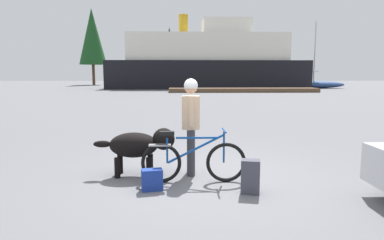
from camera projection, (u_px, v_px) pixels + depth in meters
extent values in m
plane|color=slate|center=(201.00, 179.00, 5.95)|extent=(160.00, 160.00, 0.00)
torus|color=black|center=(226.00, 162.00, 5.75)|extent=(0.67, 0.06, 0.67)
torus|color=black|center=(161.00, 163.00, 5.71)|extent=(0.67, 0.06, 0.67)
cube|color=navy|center=(197.00, 138.00, 5.68)|extent=(0.69, 0.03, 0.03)
cube|color=navy|center=(196.00, 149.00, 5.70)|extent=(0.93, 0.03, 0.49)
cylinder|color=navy|center=(167.00, 151.00, 5.69)|extent=(0.03, 0.03, 0.42)
cylinder|color=navy|center=(224.00, 147.00, 5.71)|extent=(0.03, 0.03, 0.52)
cube|color=black|center=(167.00, 133.00, 5.65)|extent=(0.24, 0.10, 0.06)
cylinder|color=navy|center=(224.00, 130.00, 5.68)|extent=(0.03, 0.44, 0.03)
cube|color=slate|center=(160.00, 145.00, 5.67)|extent=(0.36, 0.14, 0.02)
cylinder|color=#333338|center=(191.00, 150.00, 6.30)|extent=(0.14, 0.14, 0.83)
cylinder|color=#333338|center=(191.00, 153.00, 6.08)|extent=(0.14, 0.14, 0.83)
cylinder|color=#D8B28C|center=(191.00, 113.00, 6.09)|extent=(0.32, 0.32, 0.59)
cylinder|color=#D8B28C|center=(191.00, 109.00, 6.31)|extent=(0.09, 0.09, 0.52)
cylinder|color=#D8B28C|center=(191.00, 112.00, 5.87)|extent=(0.09, 0.09, 0.52)
sphere|color=tan|center=(191.00, 87.00, 6.03)|extent=(0.22, 0.22, 0.22)
sphere|color=white|center=(191.00, 86.00, 6.03)|extent=(0.24, 0.24, 0.24)
ellipsoid|color=black|center=(134.00, 145.00, 6.09)|extent=(0.86, 0.52, 0.44)
sphere|color=black|center=(164.00, 139.00, 6.10)|extent=(0.39, 0.39, 0.39)
ellipsoid|color=black|center=(102.00, 144.00, 6.07)|extent=(0.32, 0.12, 0.12)
cylinder|color=black|center=(150.00, 163.00, 6.29)|extent=(0.10, 0.10, 0.36)
cylinder|color=black|center=(149.00, 168.00, 6.01)|extent=(0.10, 0.10, 0.36)
cylinder|color=black|center=(120.00, 164.00, 6.28)|extent=(0.10, 0.10, 0.36)
cylinder|color=black|center=(117.00, 168.00, 5.99)|extent=(0.10, 0.10, 0.36)
cube|color=#3F3F4C|center=(250.00, 177.00, 5.22)|extent=(0.32, 0.25, 0.52)
cube|color=navy|center=(152.00, 180.00, 5.36)|extent=(0.35, 0.24, 0.33)
cube|color=brown|center=(243.00, 90.00, 33.61)|extent=(14.40, 2.07, 0.40)
cube|color=black|center=(206.00, 75.00, 42.98)|extent=(23.67, 8.08, 3.29)
cube|color=silver|center=(206.00, 48.00, 42.54)|extent=(18.93, 6.79, 3.20)
cube|color=silver|center=(226.00, 27.00, 42.29)|extent=(5.68, 4.85, 1.80)
cylinder|color=#BF8C19|center=(183.00, 25.00, 42.07)|extent=(1.10, 1.10, 2.40)
ellipsoid|color=navy|center=(313.00, 85.00, 42.18)|extent=(7.68, 2.15, 0.90)
cylinder|color=#B2B2B7|center=(315.00, 52.00, 41.65)|extent=(0.14, 0.14, 7.06)
cylinder|color=#B2B2B7|center=(305.00, 71.00, 41.92)|extent=(3.46, 0.10, 0.10)
cylinder|color=#4C331E|center=(94.00, 75.00, 54.81)|extent=(0.44, 0.44, 3.22)
cone|color=#19471E|center=(92.00, 37.00, 54.02)|extent=(4.21, 4.21, 8.64)
cylinder|color=#4C331E|center=(170.00, 76.00, 57.23)|extent=(0.42, 0.42, 2.78)
cone|color=#1E4C28|center=(169.00, 48.00, 56.62)|extent=(3.51, 3.51, 6.46)
cylinder|color=#4C331E|center=(237.00, 77.00, 55.40)|extent=(0.41, 0.41, 2.35)
cone|color=#143819|center=(237.00, 50.00, 54.81)|extent=(2.89, 2.89, 6.44)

